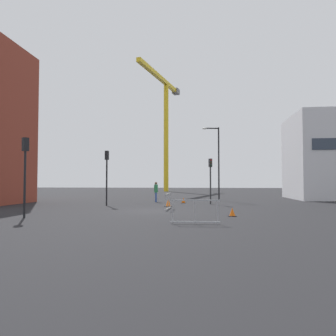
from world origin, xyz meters
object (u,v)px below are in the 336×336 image
Objects in this scene: construction_crane at (165,114)px; traffic_cone_by_barrier at (168,203)px; traffic_light_corner at (107,169)px; streetlamp_tall at (217,158)px; pedestrian_walking at (156,190)px; traffic_light_far at (25,164)px; traffic_cone_orange at (183,201)px; traffic_cone_striped at (232,212)px; traffic_light_crosswalk at (210,173)px.

construction_crane is 36.77× the size of traffic_cone_by_barrier.
construction_crane reaches higher than traffic_light_corner.
traffic_cone_by_barrier is (-3.87, -8.12, -3.97)m from streetlamp_tall.
traffic_light_far is at bearing -108.73° from pedestrian_walking.
traffic_light_far is at bearing -121.67° from streetlamp_tall.
traffic_light_corner is at bearing -146.38° from traffic_cone_orange.
traffic_cone_striped is (9.17, -43.86, -14.44)m from construction_crane.
traffic_light_corner is at bearing -162.06° from traffic_light_crosswalk.
traffic_light_crosswalk is 5.65m from pedestrian_walking.
traffic_cone_by_barrier is at bearing -101.50° from traffic_cone_orange.
traffic_light_far reaches higher than traffic_cone_by_barrier.
streetlamp_tall is 11.79m from traffic_light_corner.
traffic_light_far is 8.72× the size of traffic_cone_orange.
pedestrian_walking is 5.62m from traffic_cone_by_barrier.
construction_crane reaches higher than streetlamp_tall.
construction_crane is at bearing 101.81° from traffic_cone_striped.
traffic_light_far is at bearing -119.75° from traffic_cone_orange.
traffic_light_crosswalk is 8.30× the size of traffic_cone_striped.
pedestrian_walking is 4.03× the size of traffic_cone_striped.
traffic_light_corner is at bearing -138.40° from streetlamp_tall.
traffic_light_crosswalk is (-0.69, -5.16, -1.69)m from streetlamp_tall.
traffic_cone_orange is at bearing -23.31° from pedestrian_walking.
traffic_cone_orange is at bearing 33.62° from traffic_light_corner.
pedestrian_walking is 3.16× the size of traffic_cone_by_barrier.
streetlamp_tall reaches higher than traffic_light_far.
traffic_light_corner is at bearing -89.92° from construction_crane.
streetlamp_tall reaches higher than traffic_cone_by_barrier.
traffic_light_crosswalk is at bearing -76.67° from construction_crane.
pedestrian_walking is (3.13, 4.93, -1.78)m from traffic_light_corner.
construction_crane is at bearing 99.92° from traffic_cone_orange.
pedestrian_walking is (4.72, 13.93, -1.70)m from traffic_light_far.
traffic_light_far is (-10.34, -16.77, -1.46)m from streetlamp_tall.
streetlamp_tall is 1.69× the size of traffic_light_corner.
construction_crane is 40.22m from traffic_cone_by_barrier.
construction_crane is 5.65× the size of traffic_light_crosswalk.
traffic_light_crosswalk reaches higher than traffic_cone_by_barrier.
traffic_cone_striped is (9.12, -6.98, -2.65)m from traffic_light_corner.
streetlamp_tall is 15.18× the size of traffic_cone_orange.
traffic_cone_orange is at bearing 152.82° from traffic_light_crosswalk.
traffic_light_crosswalk reaches higher than traffic_cone_orange.
streetlamp_tall is at bearing 52.64° from traffic_cone_orange.
traffic_cone_orange is (5.73, 3.81, -2.64)m from traffic_light_corner.
traffic_light_corner is 11.78m from traffic_cone_striped.
traffic_light_far reaches higher than traffic_light_crosswalk.
traffic_light_crosswalk reaches higher than pedestrian_walking.
traffic_light_crosswalk reaches higher than traffic_cone_striped.
pedestrian_walking reaches higher than traffic_cone_by_barrier.
traffic_light_crosswalk is at bearing 42.96° from traffic_cone_by_barrier.
traffic_light_corner is 8.98× the size of traffic_cone_orange.
construction_crane reaches higher than traffic_cone_orange.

